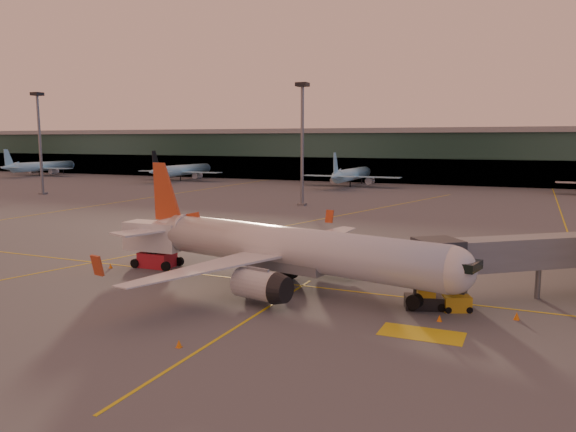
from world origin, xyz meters
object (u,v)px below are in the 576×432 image
at_px(catering_truck, 155,241).
at_px(pushback_tug, 426,300).
at_px(main_airplane, 280,248).
at_px(gpu_cart, 457,304).

xyz_separation_m(catering_truck, pushback_tug, (30.15, -3.74, -2.12)).
bearing_deg(main_airplane, pushback_tug, 5.67).
distance_m(catering_truck, gpu_cart, 32.88).
bearing_deg(catering_truck, main_airplane, -9.35).
height_order(main_airplane, gpu_cart, main_airplane).
distance_m(gpu_cart, pushback_tug, 2.49).
bearing_deg(pushback_tug, main_airplane, 155.57).
bearing_deg(catering_truck, gpu_cart, -7.70).
bearing_deg(catering_truck, pushback_tug, -8.74).
xyz_separation_m(main_airplane, gpu_cart, (16.43, -1.26, -3.08)).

